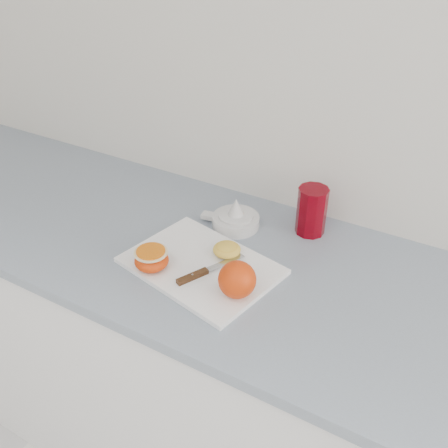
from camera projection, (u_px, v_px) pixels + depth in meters
name	position (u px, v px, depth m)	size (l,w,h in m)	color
counter	(234.00, 378.00, 1.48)	(2.48, 0.64, 0.89)	white
cutting_board	(201.00, 266.00, 1.21)	(0.35, 0.25, 0.01)	white
whole_orange	(237.00, 280.00, 1.09)	(0.08, 0.08, 0.08)	red
half_orange	(151.00, 259.00, 1.18)	(0.08, 0.08, 0.05)	red
squeezed_shell	(227.00, 249.00, 1.23)	(0.07, 0.07, 0.03)	gold
paring_knife	(198.00, 274.00, 1.16)	(0.09, 0.17, 0.01)	#482912
citrus_juicer	(235.00, 219.00, 1.35)	(0.16, 0.13, 0.09)	white
red_tumbler	(311.00, 212.00, 1.31)	(0.08, 0.08, 0.13)	#68000A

